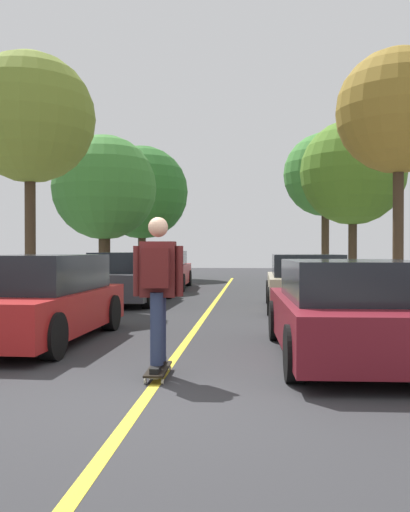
{
  "coord_description": "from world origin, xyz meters",
  "views": [
    {
      "loc": [
        1.06,
        -5.26,
        1.46
      ],
      "look_at": [
        -0.01,
        7.09,
        1.33
      ],
      "focal_mm": 38.94,
      "sensor_mm": 36.0,
      "label": 1
    }
  ],
  "objects_px": {
    "parked_car_right_nearest": "(350,311)",
    "street_tree_left_far": "(142,193)",
    "street_tree_left_nearest": "(30,118)",
    "parked_car_left_far": "(162,270)",
    "street_tree_right_near": "(353,173)",
    "street_tree_right_nearest": "(399,112)",
    "street_tree_left_near": "(104,188)",
    "skateboard": "(158,369)",
    "street_tree_right_far": "(325,175)",
    "skateboarder": "(158,283)",
    "parked_car_left_nearest": "(38,299)",
    "parked_car_left_near": "(129,278)",
    "parked_car_right_near": "(306,282)"
  },
  "relations": [
    {
      "from": "street_tree_left_far",
      "to": "skateboard",
      "type": "relative_size",
      "value": 7.77
    },
    {
      "from": "parked_car_left_far",
      "to": "parked_car_right_nearest",
      "type": "height_order",
      "value": "parked_car_left_far"
    },
    {
      "from": "parked_car_right_nearest",
      "to": "skateboarder",
      "type": "relative_size",
      "value": 2.5
    },
    {
      "from": "street_tree_left_near",
      "to": "street_tree_right_nearest",
      "type": "relative_size",
      "value": 0.92
    },
    {
      "from": "street_tree_right_nearest",
      "to": "skateboarder",
      "type": "height_order",
      "value": "street_tree_right_nearest"
    },
    {
      "from": "street_tree_left_near",
      "to": "street_tree_left_nearest",
      "type": "bearing_deg",
      "value": -90.0
    },
    {
      "from": "street_tree_left_near",
      "to": "skateboarder",
      "type": "relative_size",
      "value": 3.25
    },
    {
      "from": "street_tree_right_nearest",
      "to": "street_tree_left_nearest",
      "type": "bearing_deg",
      "value": -179.35
    },
    {
      "from": "street_tree_left_nearest",
      "to": "skateboarder",
      "type": "relative_size",
      "value": 3.61
    },
    {
      "from": "street_tree_right_nearest",
      "to": "skateboard",
      "type": "distance_m",
      "value": 9.81
    },
    {
      "from": "parked_car_left_nearest",
      "to": "parked_car_right_near",
      "type": "relative_size",
      "value": 0.99
    },
    {
      "from": "street_tree_left_far",
      "to": "skateboarder",
      "type": "relative_size",
      "value": 3.78
    },
    {
      "from": "street_tree_right_far",
      "to": "skateboard",
      "type": "bearing_deg",
      "value": -102.41
    },
    {
      "from": "street_tree_right_nearest",
      "to": "street_tree_right_near",
      "type": "bearing_deg",
      "value": 90.0
    },
    {
      "from": "parked_car_right_nearest",
      "to": "street_tree_right_far",
      "type": "bearing_deg",
      "value": 83.66
    },
    {
      "from": "parked_car_left_nearest",
      "to": "street_tree_right_far",
      "type": "xyz_separation_m",
      "value": [
        6.9,
        18.42,
        4.39
      ]
    },
    {
      "from": "skateboard",
      "to": "parked_car_left_nearest",
      "type": "bearing_deg",
      "value": 135.6
    },
    {
      "from": "parked_car_left_near",
      "to": "parked_car_right_nearest",
      "type": "distance_m",
      "value": 8.91
    },
    {
      "from": "parked_car_left_far",
      "to": "street_tree_right_near",
      "type": "xyz_separation_m",
      "value": [
        6.9,
        -1.15,
        3.45
      ]
    },
    {
      "from": "street_tree_right_near",
      "to": "street_tree_right_nearest",
      "type": "bearing_deg",
      "value": -90.0
    },
    {
      "from": "parked_car_right_nearest",
      "to": "street_tree_right_nearest",
      "type": "bearing_deg",
      "value": 70.27
    },
    {
      "from": "parked_car_right_near",
      "to": "parked_car_left_far",
      "type": "bearing_deg",
      "value": 124.23
    },
    {
      "from": "parked_car_left_near",
      "to": "street_tree_left_far",
      "type": "height_order",
      "value": "street_tree_left_far"
    },
    {
      "from": "parked_car_right_near",
      "to": "street_tree_right_near",
      "type": "relative_size",
      "value": 0.73
    },
    {
      "from": "parked_car_right_nearest",
      "to": "parked_car_right_near",
      "type": "distance_m",
      "value": 6.28
    },
    {
      "from": "skateboarder",
      "to": "street_tree_right_nearest",
      "type": "bearing_deg",
      "value": 58.23
    },
    {
      "from": "parked_car_left_near",
      "to": "parked_car_left_far",
      "type": "height_order",
      "value": "parked_car_left_far"
    },
    {
      "from": "parked_car_left_near",
      "to": "skateboard",
      "type": "relative_size",
      "value": 5.04
    },
    {
      "from": "parked_car_right_nearest",
      "to": "street_tree_left_nearest",
      "type": "xyz_separation_m",
      "value": [
        -6.9,
        5.91,
        4.12
      ]
    },
    {
      "from": "parked_car_left_far",
      "to": "skateboarder",
      "type": "bearing_deg",
      "value": -80.88
    },
    {
      "from": "parked_car_right_near",
      "to": "skateboard",
      "type": "bearing_deg",
      "value": -107.55
    },
    {
      "from": "parked_car_right_nearest",
      "to": "street_tree_right_near",
      "type": "relative_size",
      "value": 0.74
    },
    {
      "from": "street_tree_left_near",
      "to": "skateboard",
      "type": "distance_m",
      "value": 15.37
    },
    {
      "from": "street_tree_right_nearest",
      "to": "street_tree_right_far",
      "type": "distance_m",
      "value": 13.39
    },
    {
      "from": "parked_car_right_nearest",
      "to": "street_tree_right_nearest",
      "type": "distance_m",
      "value": 7.6
    },
    {
      "from": "parked_car_left_nearest",
      "to": "street_tree_right_nearest",
      "type": "relative_size",
      "value": 0.69
    },
    {
      "from": "parked_car_left_far",
      "to": "parked_car_right_nearest",
      "type": "xyz_separation_m",
      "value": [
        4.74,
        -13.24,
        -0.06
      ]
    },
    {
      "from": "parked_car_right_nearest",
      "to": "street_tree_left_far",
      "type": "relative_size",
      "value": 0.66
    },
    {
      "from": "street_tree_left_far",
      "to": "street_tree_left_near",
      "type": "bearing_deg",
      "value": -90.0
    },
    {
      "from": "street_tree_right_nearest",
      "to": "street_tree_right_far",
      "type": "relative_size",
      "value": 0.88
    },
    {
      "from": "parked_car_right_nearest",
      "to": "parked_car_left_near",
      "type": "bearing_deg",
      "value": 122.12
    },
    {
      "from": "street_tree_right_near",
      "to": "skateboard",
      "type": "bearing_deg",
      "value": -108.78
    },
    {
      "from": "street_tree_left_near",
      "to": "street_tree_right_near",
      "type": "relative_size",
      "value": 0.96
    },
    {
      "from": "street_tree_left_far",
      "to": "street_tree_right_nearest",
      "type": "relative_size",
      "value": 1.07
    },
    {
      "from": "street_tree_left_near",
      "to": "street_tree_right_near",
      "type": "xyz_separation_m",
      "value": [
        9.06,
        -0.82,
        0.35
      ]
    },
    {
      "from": "street_tree_right_nearest",
      "to": "parked_car_left_nearest",
      "type": "bearing_deg",
      "value": -143.89
    },
    {
      "from": "street_tree_left_far",
      "to": "street_tree_right_near",
      "type": "distance_m",
      "value": 12.04
    },
    {
      "from": "street_tree_left_nearest",
      "to": "skateboard",
      "type": "height_order",
      "value": "street_tree_left_nearest"
    },
    {
      "from": "street_tree_left_nearest",
      "to": "parked_car_left_far",
      "type": "bearing_deg",
      "value": 73.59
    },
    {
      "from": "parked_car_left_nearest",
      "to": "parked_car_left_near",
      "type": "relative_size",
      "value": 0.99
    }
  ]
}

